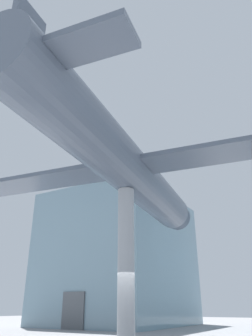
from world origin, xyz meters
TOP-DOWN VIEW (x-y plane):
  - glass_pavilion_left at (-8.68, 13.50)m, footprint 9.56×11.64m
  - support_pylon_central at (0.00, 0.00)m, footprint 0.62×0.62m
  - suspended_airplane at (-0.04, 0.28)m, footprint 17.91×16.54m
  - visitor_person at (-1.30, 2.48)m, footprint 0.34×0.45m

SIDE VIEW (x-z plane):
  - visitor_person at x=-1.30m, z-range 0.11..1.73m
  - support_pylon_central at x=0.00m, z-range 0.00..5.67m
  - glass_pavilion_left at x=-8.68m, z-range -0.29..10.26m
  - suspended_airplane at x=-0.04m, z-range 5.19..8.06m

